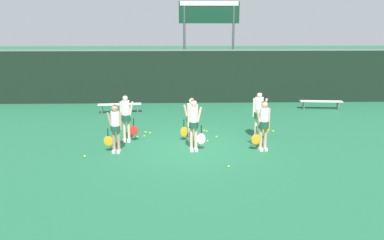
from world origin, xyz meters
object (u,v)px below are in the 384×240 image
at_px(player_4, 192,115).
at_px(tennis_ball_10, 138,137).
at_px(tennis_ball_0, 207,131).
at_px(tennis_ball_1, 216,137).
at_px(tennis_ball_7, 273,131).
at_px(bench_courtside, 120,105).
at_px(scoreboard, 209,23).
at_px(tennis_ball_6, 150,133).
at_px(tennis_ball_4, 85,156).
at_px(tennis_ball_5, 144,136).
at_px(bench_far, 321,102).
at_px(player_5, 259,112).
at_px(tennis_ball_8, 229,166).
at_px(player_2, 264,121).
at_px(tennis_ball_3, 145,132).
at_px(tennis_ball_9, 258,144).
at_px(player_0, 115,125).
at_px(player_3, 126,115).
at_px(tennis_ball_2, 204,131).
at_px(tennis_ball_11, 208,141).
at_px(player_1, 194,121).

bearing_deg(player_4, tennis_ball_10, 164.24).
height_order(player_4, tennis_ball_0, player_4).
distance_m(tennis_ball_1, tennis_ball_7, 2.47).
xyz_separation_m(bench_courtside, player_4, (3.39, -4.63, 0.55)).
bearing_deg(tennis_ball_1, tennis_ball_7, 16.91).
relative_size(scoreboard, tennis_ball_6, 78.44).
height_order(tennis_ball_4, tennis_ball_5, tennis_ball_4).
bearing_deg(scoreboard, bench_far, -34.49).
distance_m(player_5, tennis_ball_8, 3.40).
bearing_deg(tennis_ball_10, bench_far, 28.61).
relative_size(player_2, tennis_ball_1, 25.34).
xyz_separation_m(player_2, tennis_ball_3, (-4.23, 2.24, -0.99)).
xyz_separation_m(player_5, tennis_ball_9, (-0.13, -0.71, -1.03)).
xyz_separation_m(tennis_ball_7, tennis_ball_9, (-0.95, -1.68, -0.00)).
xyz_separation_m(player_0, player_3, (0.19, 1.22, 0.05)).
distance_m(bench_courtside, player_4, 5.77).
bearing_deg(tennis_ball_1, tennis_ball_5, 176.13).
xyz_separation_m(tennis_ball_1, tennis_ball_10, (-3.03, 0.08, -0.00)).
height_order(tennis_ball_2, tennis_ball_4, tennis_ball_4).
distance_m(tennis_ball_0, tennis_ball_2, 0.15).
relative_size(tennis_ball_3, tennis_ball_8, 1.04).
height_order(tennis_ball_3, tennis_ball_9, same).
distance_m(bench_courtside, tennis_ball_11, 6.29).
bearing_deg(bench_courtside, tennis_ball_8, -65.40).
bearing_deg(player_4, tennis_ball_8, -74.95).
bearing_deg(tennis_ball_7, player_5, -130.08).
xyz_separation_m(tennis_ball_0, tennis_ball_10, (-2.71, -0.70, 0.00)).
bearing_deg(tennis_ball_10, player_4, -10.69).
relative_size(tennis_ball_4, tennis_ball_11, 1.06).
xyz_separation_m(player_3, tennis_ball_2, (2.94, 1.28, -0.98)).
bearing_deg(player_0, bench_courtside, 102.03).
bearing_deg(tennis_ball_1, player_3, -173.41).
distance_m(player_0, tennis_ball_2, 4.12).
bearing_deg(bench_courtside, tennis_ball_4, -97.46).
height_order(tennis_ball_0, tennis_ball_4, tennis_ball_4).
relative_size(tennis_ball_5, tennis_ball_11, 0.96).
relative_size(scoreboard, player_4, 3.43).
bearing_deg(tennis_ball_5, scoreboard, 70.06).
bearing_deg(player_0, player_4, 30.87).
relative_size(scoreboard, tennis_ball_8, 81.49).
distance_m(player_2, tennis_ball_11, 2.31).
height_order(player_1, tennis_ball_7, player_1).
bearing_deg(scoreboard, player_5, -82.20).
xyz_separation_m(player_2, tennis_ball_2, (-1.86, 2.43, -0.99)).
xyz_separation_m(player_3, tennis_ball_0, (3.04, 1.17, -0.98)).
height_order(bench_courtside, tennis_ball_11, bench_courtside).
height_order(bench_courtside, player_3, player_3).
bearing_deg(player_1, player_2, -6.98).
relative_size(player_1, tennis_ball_10, 27.20).
distance_m(tennis_ball_0, tennis_ball_8, 3.94).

